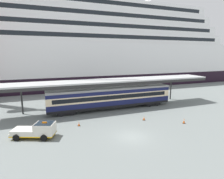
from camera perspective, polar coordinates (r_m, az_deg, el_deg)
The scene contains 9 objects.
ground_plane at distance 24.23m, azimuth 6.10°, elevation -14.19°, with size 400.00×400.00×0.00m, color slate.
cruise_ship at distance 64.04m, azimuth -19.65°, elevation 11.95°, with size 131.92×26.05×35.07m.
platform_canopy at distance 34.66m, azimuth -0.32°, elevation 2.57°, with size 41.19×5.04×5.51m.
train_carriage at distance 34.84m, azimuth -0.08°, elevation -2.35°, with size 23.43×2.81×4.11m.
service_truck at distance 25.30m, azimuth -21.84°, elevation -11.39°, with size 5.58×3.81×2.02m.
traffic_cone_near at distance 27.74m, azimuth -10.10°, elevation -10.31°, with size 0.36×0.36×0.63m.
traffic_cone_mid at distance 30.01m, azimuth 9.77°, elevation -8.63°, with size 0.36×0.36×0.65m.
traffic_cone_far at distance 30.24m, azimuth 21.16°, elevation -8.94°, with size 0.36×0.36×0.78m.
quay_bollard at distance 25.55m, azimuth -21.01°, elevation -12.26°, with size 0.48×0.48×0.96m.
Camera 1 is at (-10.09, -19.55, 10.17)m, focal length 29.88 mm.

